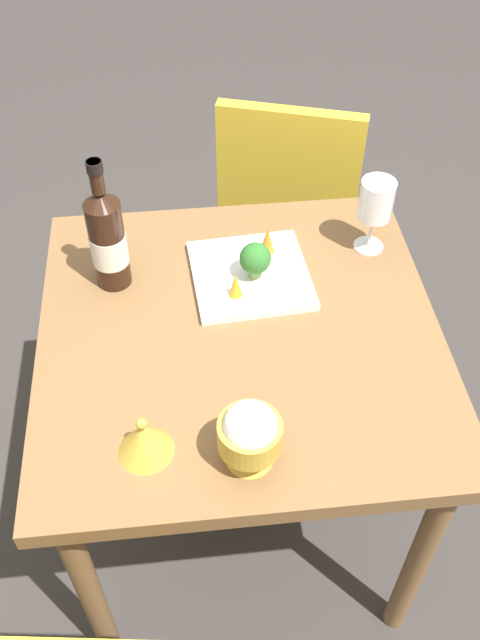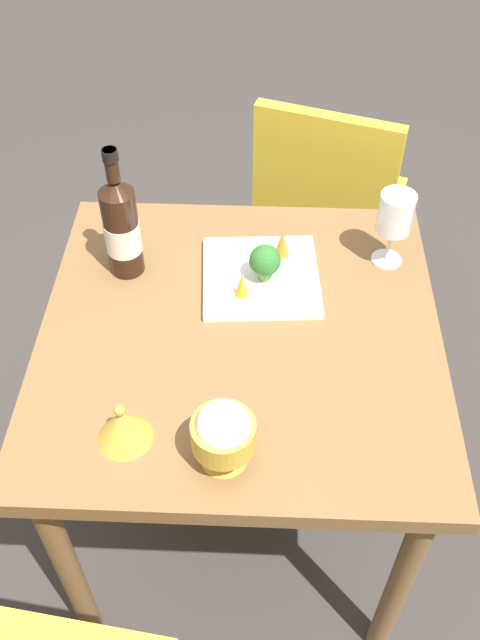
{
  "view_description": "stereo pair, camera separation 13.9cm",
  "coord_description": "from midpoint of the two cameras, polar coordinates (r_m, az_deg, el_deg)",
  "views": [
    {
      "loc": [
        -0.94,
        0.1,
        1.79
      ],
      "look_at": [
        0.0,
        0.0,
        0.77
      ],
      "focal_mm": 38.94,
      "sensor_mm": 36.0,
      "label": 1
    },
    {
      "loc": [
        -0.95,
        -0.04,
        1.79
      ],
      "look_at": [
        0.0,
        0.0,
        0.77
      ],
      "focal_mm": 38.94,
      "sensor_mm": 36.0,
      "label": 2
    }
  ],
  "objects": [
    {
      "name": "chair_near_window",
      "position": [
        2.11,
        9.03,
        9.7
      ],
      "size": [
        0.5,
        0.5,
        0.85
      ],
      "rotation": [
        0.0,
        0.0,
        4.4
      ],
      "color": "gold",
      "rests_on": "ground_plane"
    },
    {
      "name": "rice_bowl_lid",
      "position": [
        1.23,
        -6.41,
        -8.8
      ],
      "size": [
        0.1,
        0.1,
        0.09
      ],
      "color": "gold",
      "rests_on": "dining_table"
    },
    {
      "name": "ground_plane",
      "position": [
        2.03,
        2.04,
        -15.1
      ],
      "size": [
        8.0,
        8.0,
        0.0
      ],
      "primitive_type": "plane",
      "color": "#383330"
    },
    {
      "name": "wine_glass",
      "position": [
        1.53,
        15.24,
        8.22
      ],
      "size": [
        0.08,
        0.08,
        0.18
      ],
      "color": "white",
      "rests_on": "dining_table"
    },
    {
      "name": "wine_bottle",
      "position": [
        1.47,
        -7.06,
        7.51
      ],
      "size": [
        0.08,
        0.08,
        0.31
      ],
      "color": "black",
      "rests_on": "dining_table"
    },
    {
      "name": "serving_plate",
      "position": [
        1.52,
        4.35,
        3.44
      ],
      "size": [
        0.27,
        0.27,
        0.02
      ],
      "rotation": [
        0.0,
        0.0,
        0.07
      ],
      "color": "white",
      "rests_on": "dining_table"
    },
    {
      "name": "broccoli_floret",
      "position": [
        1.47,
        4.8,
        4.72
      ],
      "size": [
        0.07,
        0.07,
        0.09
      ],
      "color": "#729E4C",
      "rests_on": "serving_plate"
    },
    {
      "name": "carrot_garnish_left",
      "position": [
        1.44,
        2.87,
        2.76
      ],
      "size": [
        0.03,
        0.03,
        0.06
      ],
      "color": "orange",
      "rests_on": "serving_plate"
    },
    {
      "name": "carrot_garnish_right",
      "position": [
        1.54,
        6.09,
        6.17
      ],
      "size": [
        0.03,
        0.03,
        0.07
      ],
      "color": "orange",
      "rests_on": "serving_plate"
    },
    {
      "name": "rice_bowl",
      "position": [
        1.17,
        2.06,
        -9.56
      ],
      "size": [
        0.11,
        0.11,
        0.14
      ],
      "color": "gold",
      "rests_on": "dining_table"
    },
    {
      "name": "dining_table",
      "position": [
        1.49,
        2.68,
        -3.46
      ],
      "size": [
        0.82,
        0.82,
        0.74
      ],
      "color": "brown",
      "rests_on": "ground_plane"
    }
  ]
}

